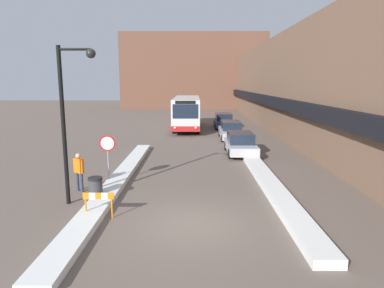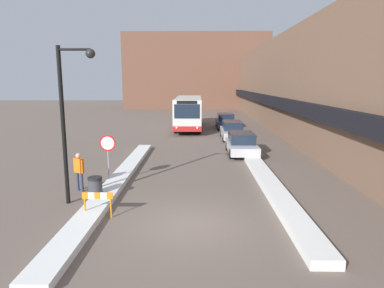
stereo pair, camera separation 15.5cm
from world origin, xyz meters
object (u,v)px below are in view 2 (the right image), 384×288
(city_bus, at_px, (189,112))
(parked_car_front, at_px, (241,143))
(pedestrian, at_px, (79,168))
(parked_car_back, at_px, (225,121))
(street_lamp, at_px, (70,108))
(stop_sign, at_px, (108,149))
(construction_barricade, at_px, (98,200))
(parked_car_middle, at_px, (232,130))
(trash_bin, at_px, (95,188))

(city_bus, height_order, parked_car_front, city_bus)
(parked_car_front, height_order, pedestrian, pedestrian)
(parked_car_back, distance_m, street_lamp, 24.44)
(parked_car_back, bearing_deg, stop_sign, -109.56)
(parked_car_back, xyz_separation_m, construction_barricade, (-6.52, -24.42, -0.09))
(parked_car_front, relative_size, stop_sign, 1.89)
(parked_car_middle, height_order, pedestrian, pedestrian)
(parked_car_middle, bearing_deg, trash_bin, -115.05)
(city_bus, xyz_separation_m, parked_car_front, (3.88, -12.84, -1.03))
(stop_sign, height_order, street_lamp, street_lamp)
(stop_sign, bearing_deg, parked_car_back, 70.44)
(parked_car_back, height_order, stop_sign, stop_sign)
(parked_car_front, bearing_deg, trash_bin, -128.13)
(parked_car_back, bearing_deg, parked_car_front, -90.00)
(parked_car_front, xyz_separation_m, street_lamp, (-7.87, -9.62, 3.10))
(city_bus, bearing_deg, parked_car_middle, -59.61)
(parked_car_back, bearing_deg, street_lamp, -108.94)
(parked_car_back, relative_size, street_lamp, 0.75)
(parked_car_middle, bearing_deg, construction_barricade, -110.62)
(construction_barricade, bearing_deg, city_bus, 83.72)
(trash_bin, height_order, construction_barricade, trash_bin)
(street_lamp, bearing_deg, stop_sign, 75.86)
(parked_car_front, height_order, trash_bin, parked_car_front)
(trash_bin, relative_size, construction_barricade, 0.86)
(construction_barricade, bearing_deg, stop_sign, 99.12)
(parked_car_middle, bearing_deg, parked_car_back, 90.00)
(parked_car_front, height_order, stop_sign, stop_sign)
(parked_car_middle, bearing_deg, city_bus, 120.39)
(parked_car_front, bearing_deg, parked_car_middle, 90.00)
(parked_car_back, distance_m, pedestrian, 22.90)
(parked_car_middle, relative_size, pedestrian, 2.80)
(pedestrian, bearing_deg, construction_barricade, -25.43)
(parked_car_middle, xyz_separation_m, parked_car_back, (0.00, 7.09, 0.01))
(street_lamp, bearing_deg, parked_car_back, 71.06)
(city_bus, height_order, stop_sign, city_bus)
(parked_car_back, relative_size, trash_bin, 4.87)
(construction_barricade, bearing_deg, parked_car_back, 75.05)
(city_bus, bearing_deg, street_lamp, -100.06)
(parked_car_back, bearing_deg, pedestrian, -111.02)
(parked_car_middle, distance_m, construction_barricade, 18.51)
(pedestrian, xyz_separation_m, trash_bin, (1.03, -1.10, -0.56))
(parked_car_middle, xyz_separation_m, construction_barricade, (-6.52, -17.32, -0.08))
(stop_sign, bearing_deg, parked_car_front, 43.92)
(city_bus, distance_m, parked_car_back, 4.04)
(city_bus, height_order, parked_car_back, city_bus)
(city_bus, xyz_separation_m, parked_car_back, (3.88, 0.47, -0.99))
(parked_car_middle, relative_size, trash_bin, 5.09)
(stop_sign, xyz_separation_m, construction_barricade, (0.67, -4.18, -1.04))
(city_bus, distance_m, trash_bin, 22.28)
(parked_car_middle, xyz_separation_m, street_lamp, (-7.87, -15.85, 3.07))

